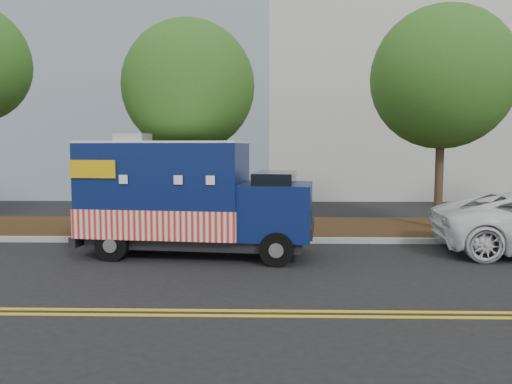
{
  "coord_description": "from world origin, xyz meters",
  "views": [
    {
      "loc": [
        1.93,
        -12.44,
        2.71
      ],
      "look_at": [
        1.62,
        0.6,
        1.51
      ],
      "focal_mm": 35.0,
      "sensor_mm": 36.0,
      "label": 1
    }
  ],
  "objects": [
    {
      "name": "tree_b",
      "position": [
        -0.45,
        2.66,
        4.49
      ],
      "size": [
        3.96,
        3.96,
        6.48
      ],
      "color": "#38281C",
      "rests_on": "ground"
    },
    {
      "name": "food_truck",
      "position": [
        -0.11,
        -0.13,
        1.37
      ],
      "size": [
        5.95,
        2.77,
        3.03
      ],
      "rotation": [
        0.0,
        0.0,
        -0.11
      ],
      "color": "black",
      "rests_on": "ground"
    },
    {
      "name": "curb",
      "position": [
        0.0,
        1.4,
        0.07
      ],
      "size": [
        120.0,
        0.18,
        0.15
      ],
      "primitive_type": "cube",
      "color": "#9E9E99",
      "rests_on": "ground"
    },
    {
      "name": "centerline_far",
      "position": [
        0.0,
        -4.7,
        0.01
      ],
      "size": [
        120.0,
        0.1,
        0.01
      ],
      "primitive_type": "cube",
      "color": "gold",
      "rests_on": "ground"
    },
    {
      "name": "ground",
      "position": [
        0.0,
        0.0,
        0.0
      ],
      "size": [
        120.0,
        120.0,
        0.0
      ],
      "primitive_type": "plane",
      "color": "black",
      "rests_on": "ground"
    },
    {
      "name": "sign_post",
      "position": [
        -2.2,
        2.0,
        1.2
      ],
      "size": [
        0.06,
        0.06,
        2.4
      ],
      "primitive_type": "cube",
      "color": "#473828",
      "rests_on": "ground"
    },
    {
      "name": "tree_c",
      "position": [
        7.32,
        3.32,
        4.81
      ],
      "size": [
        4.4,
        4.4,
        7.02
      ],
      "color": "#38281C",
      "rests_on": "ground"
    },
    {
      "name": "centerline_near",
      "position": [
        0.0,
        -4.45,
        0.01
      ],
      "size": [
        120.0,
        0.1,
        0.01
      ],
      "primitive_type": "cube",
      "color": "gold",
      "rests_on": "ground"
    },
    {
      "name": "mulch_strip",
      "position": [
        0.0,
        3.5,
        0.07
      ],
      "size": [
        120.0,
        4.0,
        0.15
      ],
      "primitive_type": "cube",
      "color": "black",
      "rests_on": "ground"
    }
  ]
}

